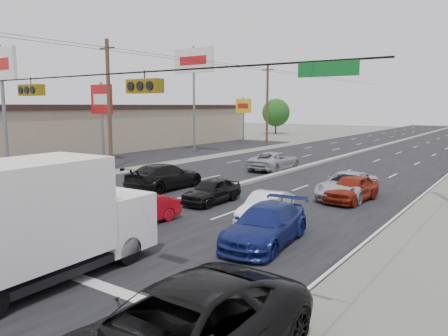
# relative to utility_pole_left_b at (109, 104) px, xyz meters

# --- Properties ---
(ground) EXTENTS (200.00, 200.00, 0.00)m
(ground) POSITION_rel_utility_pole_left_b_xyz_m (12.50, -15.00, -5.11)
(ground) COLOR #606356
(ground) RESTS_ON ground
(road_surface) EXTENTS (20.00, 160.00, 0.02)m
(road_surface) POSITION_rel_utility_pole_left_b_xyz_m (12.50, 15.00, -5.11)
(road_surface) COLOR black
(road_surface) RESTS_ON ground
(center_median) EXTENTS (0.50, 160.00, 0.20)m
(center_median) POSITION_rel_utility_pole_left_b_xyz_m (12.50, 15.00, -5.01)
(center_median) COLOR gray
(center_median) RESTS_ON ground
(strip_mall) EXTENTS (12.00, 42.00, 4.60)m
(strip_mall) POSITION_rel_utility_pole_left_b_xyz_m (-13.50, 10.00, -2.81)
(strip_mall) COLOR tan
(strip_mall) RESTS_ON ground
(parking_lot) EXTENTS (10.00, 42.00, 0.02)m
(parking_lot) POSITION_rel_utility_pole_left_b_xyz_m (-4.50, 10.00, -5.11)
(parking_lot) COLOR black
(parking_lot) RESTS_ON ground
(utility_pole_left_b) EXTENTS (1.60, 0.30, 10.00)m
(utility_pole_left_b) POSITION_rel_utility_pole_left_b_xyz_m (0.00, 0.00, 0.00)
(utility_pole_left_b) COLOR #422D1E
(utility_pole_left_b) RESTS_ON ground
(utility_pole_left_c) EXTENTS (1.60, 0.30, 10.00)m
(utility_pole_left_c) POSITION_rel_utility_pole_left_b_xyz_m (0.00, 25.00, 0.00)
(utility_pole_left_c) COLOR #422D1E
(utility_pole_left_c) RESTS_ON ground
(traffic_signals) EXTENTS (25.00, 0.30, 0.54)m
(traffic_signals) POSITION_rel_utility_pole_left_b_xyz_m (13.90, -15.00, 0.39)
(traffic_signals) COLOR black
(traffic_signals) RESTS_ON ground
(pole_sign_near) EXTENTS (3.50, 0.25, 9.00)m
(pole_sign_near) POSITION_rel_utility_pole_left_b_xyz_m (-2.50, -7.00, 1.91)
(pole_sign_near) COLOR slate
(pole_sign_near) RESTS_ON ground
(pole_sign_mid) EXTENTS (2.60, 0.25, 7.00)m
(pole_sign_mid) POSITION_rel_utility_pole_left_b_xyz_m (-4.50, 3.00, 0.01)
(pole_sign_mid) COLOR slate
(pole_sign_mid) RESTS_ON ground
(pole_sign_billboard) EXTENTS (5.00, 0.25, 11.00)m
(pole_sign_billboard) POSITION_rel_utility_pole_left_b_xyz_m (-2.00, 13.00, 3.76)
(pole_sign_billboard) COLOR slate
(pole_sign_billboard) RESTS_ON ground
(pole_sign_far) EXTENTS (2.20, 0.25, 6.00)m
(pole_sign_far) POSITION_rel_utility_pole_left_b_xyz_m (-3.50, 25.00, -0.70)
(pole_sign_far) COLOR slate
(pole_sign_far) RESTS_ON ground
(tree_left_far) EXTENTS (4.80, 4.80, 6.12)m
(tree_left_far) POSITION_rel_utility_pole_left_b_xyz_m (-9.50, 45.00, -1.39)
(tree_left_far) COLOR #382619
(tree_left_far) RESTS_ON ground
(box_truck) EXTENTS (2.67, 6.99, 3.50)m
(box_truck) POSITION_rel_utility_pole_left_b_xyz_m (16.01, -16.32, -3.31)
(box_truck) COLOR black
(box_truck) RESTS_ON ground
(tan_sedan) EXTENTS (2.63, 5.21, 1.45)m
(tan_sedan) POSITION_rel_utility_pole_left_b_xyz_m (15.23, -16.95, -4.38)
(tan_sedan) COLOR brown
(tan_sedan) RESTS_ON ground
(red_sedan) EXTENTS (1.60, 3.80, 1.22)m
(red_sedan) POSITION_rel_utility_pole_left_b_xyz_m (13.90, -10.43, -4.50)
(red_sedan) COLOR #B90B18
(red_sedan) RESTS_ON ground
(black_suv) EXTENTS (2.98, 6.12, 1.68)m
(black_suv) POSITION_rel_utility_pole_left_b_xyz_m (22.10, -17.41, -4.27)
(black_suv) COLOR black
(black_suv) RESTS_ON ground
(queue_car_a) EXTENTS (1.52, 3.75, 1.28)m
(queue_car_a) POSITION_rel_utility_pole_left_b_xyz_m (13.95, -5.41, -4.47)
(queue_car_a) COLOR black
(queue_car_a) RESTS_ON ground
(queue_car_b) EXTENTS (1.77, 3.89, 1.24)m
(queue_car_b) POSITION_rel_utility_pole_left_b_xyz_m (17.98, -6.94, -4.49)
(queue_car_b) COLOR white
(queue_car_b) RESTS_ON ground
(queue_car_c) EXTENTS (2.45, 5.05, 1.38)m
(queue_car_c) POSITION_rel_utility_pole_left_b_xyz_m (19.20, -0.27, -4.41)
(queue_car_c) COLOR #B2B4BA
(queue_car_c) RESTS_ON ground
(queue_car_d) EXTENTS (2.52, 5.01, 1.40)m
(queue_car_d) POSITION_rel_utility_pole_left_b_xyz_m (19.50, -9.63, -4.41)
(queue_car_d) COLOR navy
(queue_car_d) RESTS_ON ground
(queue_car_e) EXTENTS (2.00, 4.19, 1.38)m
(queue_car_e) POSITION_rel_utility_pole_left_b_xyz_m (19.69, -0.93, -4.42)
(queue_car_e) COLOR maroon
(queue_car_e) RESTS_ON ground
(oncoming_near) EXTENTS (2.25, 5.36, 1.55)m
(oncoming_near) POSITION_rel_utility_pole_left_b_xyz_m (9.44, -4.00, -4.33)
(oncoming_near) COLOR black
(oncoming_near) RESTS_ON ground
(oncoming_far) EXTENTS (2.39, 5.14, 1.43)m
(oncoming_far) POSITION_rel_utility_pole_left_b_xyz_m (11.10, 6.52, -4.39)
(oncoming_far) COLOR #9A9DA1
(oncoming_far) RESTS_ON ground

